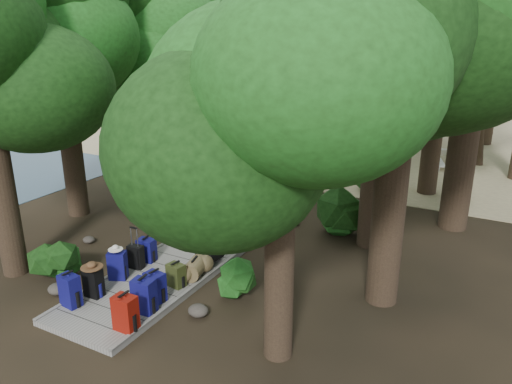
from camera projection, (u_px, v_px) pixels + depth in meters
The scene contains 50 objects.
ground at pixel (218, 240), 13.24m from camera, with size 120.00×120.00×0.00m, color #302518.
sand_beach at pixel (379, 130), 26.56m from camera, with size 40.00×22.00×0.02m, color tan.
water_bay at pixel (77, 81), 48.39m from camera, with size 50.00×60.00×0.02m, color #294254.
distant_hill at pixel (161, 62), 71.14m from camera, with size 32.00×16.00×12.00m, color black.
boardwalk at pixel (237, 225), 14.05m from camera, with size 2.00×12.00×0.12m, color gray.
backpack_left_a at pixel (70, 289), 9.87m from camera, with size 0.39×0.28×0.74m, color navy, non-canonical shape.
backpack_left_b at pixel (93, 281), 10.23m from camera, with size 0.37×0.26×0.68m, color black, non-canonical shape.
backpack_left_c at pixel (117, 264), 10.92m from camera, with size 0.38×0.27×0.71m, color navy, non-canonical shape.
backpack_left_d at pixel (147, 249), 11.76m from camera, with size 0.40×0.29×0.61m, color navy, non-canonical shape.
backpack_right_a at pixel (125, 311), 9.10m from camera, with size 0.42×0.30×0.75m, color maroon, non-canonical shape.
backpack_right_b at pixel (144, 294), 9.65m from camera, with size 0.43×0.30×0.77m, color navy, non-canonical shape.
backpack_right_c at pixel (155, 285), 10.06m from camera, with size 0.40×0.28×0.68m, color navy, non-canonical shape.
backpack_right_d at pixel (176, 274), 10.64m from camera, with size 0.37×0.26×0.56m, color #3B401B, non-canonical shape.
duffel_right_khaki at pixel (195, 268), 11.04m from camera, with size 0.41×0.62×0.41m, color brown, non-canonical shape.
duffel_right_black at pixel (210, 255), 11.69m from camera, with size 0.39×0.62×0.39m, color black, non-canonical shape.
suitcase_on_boardwalk at pixel (136, 257), 11.43m from camera, with size 0.36×0.20×0.55m, color black, non-canonical shape.
lone_suitcase_on_sand at pixel (332, 158), 19.64m from camera, with size 0.47×0.27×0.74m, color black, non-canonical shape.
hat_brown at pixel (91, 264), 10.06m from camera, with size 0.45×0.45×0.13m, color #51351E, non-canonical shape.
hat_white at pixel (115, 247), 10.78m from camera, with size 0.32×0.32×0.11m, color silver, non-canonical shape.
kayak at pixel (292, 141), 23.41m from camera, with size 0.63×2.90×0.29m, color #A5110E.
sun_lounger at pixel (435, 159), 19.72m from camera, with size 0.64×2.00×0.64m, color silver, non-canonical shape.
tree_right_a at pixel (281, 157), 7.57m from camera, with size 4.26×4.26×7.11m, color black, non-canonical shape.
tree_right_b at pixel (402, 72), 8.92m from camera, with size 5.20×5.20×9.29m, color black, non-canonical shape.
tree_right_c at pixel (385, 50), 11.42m from camera, with size 5.63×5.63×9.75m, color black, non-canonical shape.
tree_right_d at pixel (480, 21), 12.32m from camera, with size 6.02×6.02×11.03m, color black, non-canonical shape.
tree_right_e at pixel (442, 58), 15.46m from camera, with size 4.93×4.93×8.87m, color black, non-canonical shape.
tree_left_b at pixel (61, 66), 13.68m from camera, with size 4.83×4.83×8.70m, color black, non-canonical shape.
tree_left_c at pixel (146, 66), 15.64m from camera, with size 4.82×4.82×8.38m, color black, non-canonical shape.
tree_back_a at pixel (352, 42), 24.34m from camera, with size 5.24×5.24×9.07m, color black, non-canonical shape.
tree_back_b at pixel (418, 27), 24.01m from camera, with size 5.88×5.88×10.49m, color black, non-canonical shape.
tree_back_c at pixel (499, 37), 22.04m from camera, with size 5.40×5.40×9.71m, color black, non-canonical shape.
tree_back_d at pixel (267, 45), 26.39m from camera, with size 5.21×5.21×8.68m, color black, non-canonical shape.
palm_right_a at pixel (392, 86), 15.99m from camera, with size 4.17×4.17×7.10m, color #103910, non-canonical shape.
palm_right_b at pixel (494, 60), 19.02m from camera, with size 4.26×4.26×8.23m, color #103910, non-canonical shape.
palm_right_c at pixel (409, 79), 22.23m from camera, with size 3.84×3.84×6.11m, color #103910, non-canonical shape.
palm_left_a at pixel (213, 77), 19.42m from camera, with size 4.34×4.34×6.91m, color #103910, non-canonical shape.
rock_left_a at pixel (57, 289), 10.60m from camera, with size 0.42×0.38×0.23m, color #4C473F, non-canonical shape.
rock_left_b at pixel (89, 240), 13.06m from camera, with size 0.32×0.29×0.18m, color #4C473F, non-canonical shape.
rock_left_c at pixel (175, 214), 14.61m from camera, with size 0.60×0.54×0.33m, color #4C473F, non-canonical shape.
rock_left_d at pixel (204, 197), 16.28m from camera, with size 0.27×0.24×0.15m, color #4C473F, non-canonical shape.
rock_right_a at pixel (198, 311), 9.81m from camera, with size 0.41×0.37×0.23m, color #4C473F, non-canonical shape.
rock_right_b at pixel (278, 280), 10.89m from camera, with size 0.55×0.49×0.30m, color #4C473F, non-canonical shape.
rock_right_c at pixel (294, 221), 14.25m from camera, with size 0.34×0.31×0.19m, color #4C473F, non-canonical shape.
rock_right_d at pixel (361, 205), 15.28m from camera, with size 0.58×0.52×0.32m, color #4C473F, non-canonical shape.
shrub_left_a at pixel (59, 259), 11.13m from camera, with size 1.08×1.08×0.97m, color #194314, non-canonical shape.
shrub_left_b at pixel (164, 204), 14.65m from camera, with size 0.91×0.91×0.82m, color #194314, non-canonical shape.
shrub_left_c at pixel (217, 165), 18.14m from camera, with size 1.23×1.23×1.11m, color #194314, non-canonical shape.
shrub_right_a at pixel (239, 281), 10.32m from camera, with size 0.91×0.91×0.82m, color #194314, non-canonical shape.
shrub_right_b at pixel (339, 213), 13.50m from camera, with size 1.32×1.32×1.18m, color #194314, non-canonical shape.
shrub_right_c at pixel (368, 182), 16.84m from camera, with size 0.84×0.84×0.75m, color #194314, non-canonical shape.
Camera 1 is at (6.62, -10.19, 5.51)m, focal length 35.00 mm.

